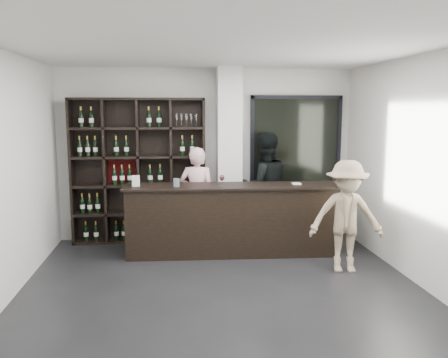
{
  "coord_description": "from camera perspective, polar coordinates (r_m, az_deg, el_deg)",
  "views": [
    {
      "loc": [
        -0.6,
        -5.35,
        2.23
      ],
      "look_at": [
        0.12,
        1.1,
        1.26
      ],
      "focal_mm": 38.0,
      "sensor_mm": 36.0,
      "label": 1
    }
  ],
  "objects": [
    {
      "name": "floor",
      "position": [
        5.83,
        0.06,
        -14.04
      ],
      "size": [
        5.0,
        5.5,
        0.01
      ],
      "primitive_type": "cube",
      "color": "black",
      "rests_on": "ground"
    },
    {
      "name": "taster_pink",
      "position": [
        7.76,
        -3.24,
        -2.07
      ],
      "size": [
        0.67,
        0.53,
        1.62
      ],
      "primitive_type": "imported",
      "rotation": [
        0.0,
        0.0,
        2.86
      ],
      "color": "beige",
      "rests_on": "floor"
    },
    {
      "name": "wine_glass",
      "position": [
        7.14,
        -0.25,
        -0.07
      ],
      "size": [
        0.09,
        0.09,
        0.18
      ],
      "primitive_type": null,
      "rotation": [
        0.0,
        0.0,
        0.23
      ],
      "color": "white",
      "rests_on": "tasting_counter"
    },
    {
      "name": "glass_panel",
      "position": [
        8.37,
        8.6,
        2.72
      ],
      "size": [
        1.6,
        0.08,
        2.1
      ],
      "color": "black",
      "rests_on": "floor"
    },
    {
      "name": "customer",
      "position": [
        6.68,
        14.5,
        -4.39
      ],
      "size": [
        1.07,
        0.72,
        1.54
      ],
      "primitive_type": "imported",
      "rotation": [
        0.0,
        0.0,
        -0.16
      ],
      "color": "gray",
      "rests_on": "floor"
    },
    {
      "name": "wine_shelf",
      "position": [
        8.0,
        -10.22,
        0.98
      ],
      "size": [
        2.2,
        0.35,
        2.4
      ],
      "primitive_type": null,
      "color": "black",
      "rests_on": "floor"
    },
    {
      "name": "card_stand",
      "position": [
        7.17,
        -10.55,
        -0.23
      ],
      "size": [
        0.11,
        0.06,
        0.16
      ],
      "primitive_type": "cube",
      "rotation": [
        0.0,
        0.0,
        -0.07
      ],
      "color": "white",
      "rests_on": "tasting_counter"
    },
    {
      "name": "napkin_stack",
      "position": [
        7.34,
        8.7,
        -0.55
      ],
      "size": [
        0.12,
        0.12,
        0.02
      ],
      "primitive_type": "cube",
      "rotation": [
        0.0,
        0.0,
        -0.02
      ],
      "color": "white",
      "rests_on": "tasting_counter"
    },
    {
      "name": "spit_cup",
      "position": [
        7.06,
        -5.75,
        -0.43
      ],
      "size": [
        0.11,
        0.11,
        0.12
      ],
      "primitive_type": "cylinder",
      "rotation": [
        0.0,
        0.0,
        0.29
      ],
      "color": "#9FB0C4",
      "rests_on": "tasting_counter"
    },
    {
      "name": "taster_black",
      "position": [
        8.02,
        4.91,
        -0.98
      ],
      "size": [
        0.97,
        0.8,
        1.83
      ],
      "primitive_type": "imported",
      "rotation": [
        0.0,
        0.0,
        3.26
      ],
      "color": "black",
      "rests_on": "floor"
    },
    {
      "name": "tasting_counter",
      "position": [
        7.29,
        1.0,
        -4.9
      ],
      "size": [
        3.27,
        0.68,
        1.08
      ],
      "rotation": [
        0.0,
        0.0,
        -0.05
      ],
      "color": "black",
      "rests_on": "floor"
    },
    {
      "name": "structural_column",
      "position": [
        7.92,
        0.59,
        2.85
      ],
      "size": [
        0.4,
        0.4,
        2.9
      ],
      "primitive_type": "cube",
      "color": "silver",
      "rests_on": "floor"
    }
  ]
}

